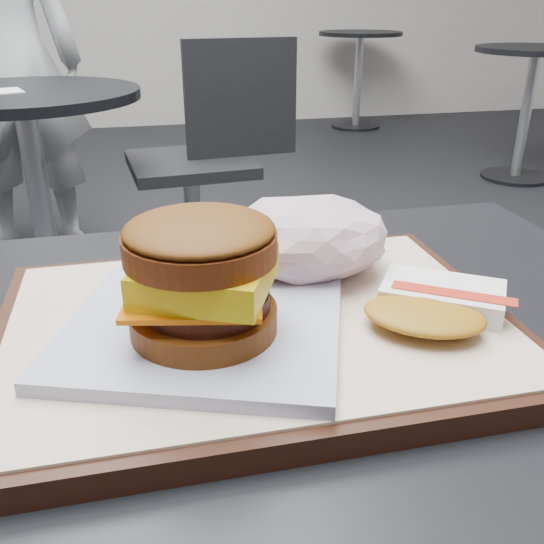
{
  "coord_description": "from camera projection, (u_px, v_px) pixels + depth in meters",
  "views": [
    {
      "loc": [
        -0.04,
        -0.35,
        1.01
      ],
      "look_at": [
        0.05,
        0.02,
        0.83
      ],
      "focal_mm": 40.0,
      "sensor_mm": 36.0,
      "label": 1
    }
  ],
  "objects": [
    {
      "name": "neighbor_table",
      "position": [
        33.0,
        156.0,
        1.9
      ],
      "size": [
        0.7,
        0.7,
        0.75
      ],
      "color": "black",
      "rests_on": "ground"
    },
    {
      "name": "bg_table_near",
      "position": [
        531.0,
        82.0,
        3.44
      ],
      "size": [
        0.66,
        0.66,
        0.75
      ],
      "color": "black",
      "rests_on": "ground"
    },
    {
      "name": "patron",
      "position": [
        8.0,
        61.0,
        2.36
      ],
      "size": [
        0.57,
        0.38,
        1.55
      ],
      "primitive_type": "imported",
      "rotation": [
        0.0,
        0.0,
        3.15
      ],
      "color": "silver",
      "rests_on": "ground"
    },
    {
      "name": "hash_brown",
      "position": [
        434.0,
        304.0,
        0.45
      ],
      "size": [
        0.14,
        0.13,
        0.02
      ],
      "color": "white",
      "rests_on": "serving_tray"
    },
    {
      "name": "neighbor_chair",
      "position": [
        208.0,
        149.0,
        2.16
      ],
      "size": [
        0.62,
        0.46,
        0.88
      ],
      "color": "#99999E",
      "rests_on": "ground"
    },
    {
      "name": "napkin",
      "position": [
        0.0,
        91.0,
        1.78
      ],
      "size": [
        0.15,
        0.15,
        0.0
      ],
      "primitive_type": "cube",
      "rotation": [
        0.0,
        0.0,
        0.32
      ],
      "color": "silver",
      "rests_on": "neighbor_table"
    },
    {
      "name": "crumpled_wrapper",
      "position": [
        305.0,
        238.0,
        0.51
      ],
      "size": [
        0.15,
        0.11,
        0.06
      ],
      "primitive_type": null,
      "color": "silver",
      "rests_on": "serving_tray"
    },
    {
      "name": "serving_tray",
      "position": [
        257.0,
        328.0,
        0.46
      ],
      "size": [
        0.38,
        0.28,
        0.02
      ],
      "color": "black",
      "rests_on": "customer_table"
    },
    {
      "name": "bg_table_far",
      "position": [
        359.0,
        56.0,
        4.86
      ],
      "size": [
        0.66,
        0.66,
        0.75
      ],
      "color": "black",
      "rests_on": "ground"
    },
    {
      "name": "breakfast_sandwich",
      "position": [
        203.0,
        290.0,
        0.41
      ],
      "size": [
        0.24,
        0.22,
        0.09
      ],
      "color": "silver",
      "rests_on": "serving_tray"
    }
  ]
}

